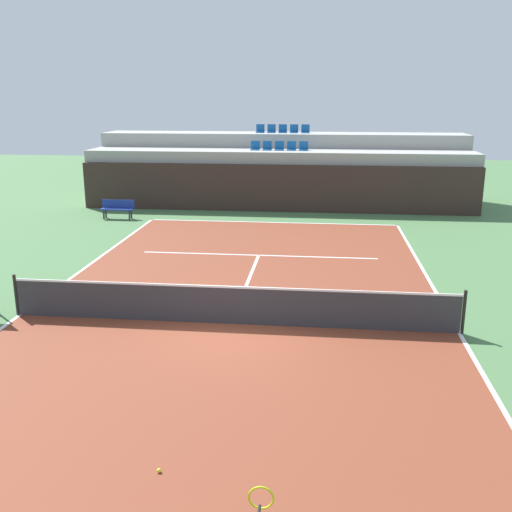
{
  "coord_description": "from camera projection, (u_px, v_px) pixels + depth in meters",
  "views": [
    {
      "loc": [
        2.09,
        -13.2,
        5.41
      ],
      "look_at": [
        0.4,
        2.0,
        1.2
      ],
      "focal_mm": 40.9,
      "sensor_mm": 36.0,
      "label": 1
    }
  ],
  "objects": [
    {
      "name": "seating_row_lower",
      "position": [
        279.0,
        148.0,
        28.89
      ],
      "size": [
        2.85,
        0.44,
        0.44
      ],
      "color": "#145193",
      "rests_on": "stands_tier_lower"
    },
    {
      "name": "sideline_right",
      "position": [
        459.0,
        333.0,
        13.72
      ],
      "size": [
        0.1,
        24.0,
        0.0
      ],
      "primitive_type": "cube",
      "color": "white",
      "rests_on": "court_surface"
    },
    {
      "name": "centre_service_line",
      "position": [
        247.0,
        283.0,
        17.37
      ],
      "size": [
        0.1,
        6.4,
        0.0
      ],
      "primitive_type": "cube",
      "color": "white",
      "rests_on": "court_surface"
    },
    {
      "name": "service_line_far",
      "position": [
        259.0,
        255.0,
        20.44
      ],
      "size": [
        8.26,
        0.1,
        0.0
      ],
      "primitive_type": "cube",
      "color": "white",
      "rests_on": "court_surface"
    },
    {
      "name": "ground_plane",
      "position": [
        231.0,
        324.0,
        14.31
      ],
      "size": [
        80.0,
        80.0,
        0.0
      ],
      "primitive_type": "plane",
      "color": "#477042"
    },
    {
      "name": "player_bench",
      "position": [
        118.0,
        208.0,
        26.48
      ],
      "size": [
        1.5,
        0.4,
        0.85
      ],
      "color": "navy",
      "rests_on": "ground_plane"
    },
    {
      "name": "stands_tier_upper",
      "position": [
        282.0,
        166.0,
        31.41
      ],
      "size": [
        19.13,
        2.4,
        3.51
      ],
      "primitive_type": "cube",
      "color": "#9E9E99",
      "rests_on": "ground_plane"
    },
    {
      "name": "back_wall",
      "position": [
        277.0,
        188.0,
        27.98
      ],
      "size": [
        19.13,
        0.3,
        2.25
      ],
      "primitive_type": "cube",
      "color": "#33231E",
      "rests_on": "ground_plane"
    },
    {
      "name": "sideline_left",
      "position": [
        20.0,
        315.0,
        14.88
      ],
      "size": [
        0.1,
        24.0,
        0.0
      ],
      "primitive_type": "cube",
      "color": "white",
      "rests_on": "court_surface"
    },
    {
      "name": "seating_row_upper",
      "position": [
        283.0,
        130.0,
        31.0
      ],
      "size": [
        2.85,
        0.44,
        0.44
      ],
      "color": "#145193",
      "rests_on": "stands_tier_upper"
    },
    {
      "name": "tennis_net",
      "position": [
        231.0,
        305.0,
        14.17
      ],
      "size": [
        11.08,
        0.08,
        1.07
      ],
      "color": "black",
      "rests_on": "court_surface"
    },
    {
      "name": "tennis_ball_0",
      "position": [
        159.0,
        470.0,
        8.64
      ],
      "size": [
        0.07,
        0.07,
        0.07
      ],
      "primitive_type": "sphere",
      "color": "#CCE033",
      "rests_on": "court_surface"
    },
    {
      "name": "court_surface",
      "position": [
        231.0,
        324.0,
        14.31
      ],
      "size": [
        11.0,
        24.0,
        0.01
      ],
      "primitive_type": "cube",
      "color": "brown",
      "rests_on": "ground_plane"
    },
    {
      "name": "baseline_far",
      "position": [
        272.0,
        222.0,
        25.75
      ],
      "size": [
        11.0,
        0.1,
        0.0
      ],
      "primitive_type": "cube",
      "color": "white",
      "rests_on": "court_surface"
    },
    {
      "name": "stands_tier_lower",
      "position": [
        279.0,
        179.0,
        29.2
      ],
      "size": [
        19.13,
        2.4,
        2.81
      ],
      "primitive_type": "cube",
      "color": "#9E9E99",
      "rests_on": "ground_plane"
    }
  ]
}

